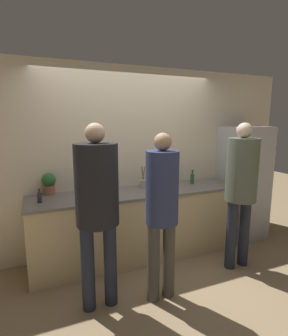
{
  "coord_description": "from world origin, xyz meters",
  "views": [
    {
      "loc": [
        -1.2,
        -2.79,
        1.85
      ],
      "look_at": [
        0.0,
        0.16,
        1.28
      ],
      "focal_mm": 28.0,
      "sensor_mm": 36.0,
      "label": 1
    }
  ],
  "objects_px": {
    "person_left": "(97,198)",
    "refrigerator": "(243,182)",
    "utensil_crock": "(143,183)",
    "bottle_dark": "(40,197)",
    "person_center": "(162,205)",
    "person_right": "(241,182)",
    "bottle_green": "(192,178)",
    "cup_yellow": "(89,190)",
    "fruit_bowl": "(98,195)",
    "potted_plant": "(49,183)"
  },
  "relations": [
    {
      "from": "utensil_crock",
      "to": "bottle_dark",
      "type": "relative_size",
      "value": 1.8
    },
    {
      "from": "person_center",
      "to": "potted_plant",
      "type": "distance_m",
      "value": 1.56
    },
    {
      "from": "fruit_bowl",
      "to": "potted_plant",
      "type": "relative_size",
      "value": 0.95
    },
    {
      "from": "fruit_bowl",
      "to": "potted_plant",
      "type": "xyz_separation_m",
      "value": [
        -0.53,
        0.42,
        0.11
      ]
    },
    {
      "from": "person_right",
      "to": "refrigerator",
      "type": "bearing_deg",
      "value": 45.74
    },
    {
      "from": "person_center",
      "to": "bottle_dark",
      "type": "xyz_separation_m",
      "value": [
        -1.13,
        0.86,
        -0.03
      ]
    },
    {
      "from": "bottle_green",
      "to": "bottle_dark",
      "type": "relative_size",
      "value": 1.25
    },
    {
      "from": "person_left",
      "to": "refrigerator",
      "type": "bearing_deg",
      "value": 17.94
    },
    {
      "from": "person_center",
      "to": "person_right",
      "type": "relative_size",
      "value": 0.95
    },
    {
      "from": "fruit_bowl",
      "to": "refrigerator",
      "type": "bearing_deg",
      "value": 4.02
    },
    {
      "from": "person_right",
      "to": "potted_plant",
      "type": "distance_m",
      "value": 2.4
    },
    {
      "from": "cup_yellow",
      "to": "potted_plant",
      "type": "relative_size",
      "value": 0.34
    },
    {
      "from": "bottle_green",
      "to": "potted_plant",
      "type": "distance_m",
      "value": 2.01
    },
    {
      "from": "bottle_dark",
      "to": "potted_plant",
      "type": "distance_m",
      "value": 0.35
    },
    {
      "from": "refrigerator",
      "to": "fruit_bowl",
      "type": "relative_size",
      "value": 6.73
    },
    {
      "from": "cup_yellow",
      "to": "fruit_bowl",
      "type": "bearing_deg",
      "value": -77.78
    },
    {
      "from": "utensil_crock",
      "to": "bottle_green",
      "type": "xyz_separation_m",
      "value": [
        0.76,
        -0.06,
        0.02
      ]
    },
    {
      "from": "refrigerator",
      "to": "person_left",
      "type": "height_order",
      "value": "person_left"
    },
    {
      "from": "bottle_green",
      "to": "bottle_dark",
      "type": "distance_m",
      "value": 2.12
    },
    {
      "from": "utensil_crock",
      "to": "person_right",
      "type": "bearing_deg",
      "value": -42.15
    },
    {
      "from": "utensil_crock",
      "to": "bottle_dark",
      "type": "bearing_deg",
      "value": -171.9
    },
    {
      "from": "person_left",
      "to": "fruit_bowl",
      "type": "distance_m",
      "value": 0.69
    },
    {
      "from": "person_center",
      "to": "bottle_dark",
      "type": "bearing_deg",
      "value": 142.81
    },
    {
      "from": "bottle_dark",
      "to": "cup_yellow",
      "type": "relative_size",
      "value": 1.76
    },
    {
      "from": "refrigerator",
      "to": "cup_yellow",
      "type": "distance_m",
      "value": 2.44
    },
    {
      "from": "refrigerator",
      "to": "bottle_green",
      "type": "height_order",
      "value": "refrigerator"
    },
    {
      "from": "bottle_dark",
      "to": "potted_plant",
      "type": "relative_size",
      "value": 0.6
    },
    {
      "from": "utensil_crock",
      "to": "potted_plant",
      "type": "relative_size",
      "value": 1.08
    },
    {
      "from": "refrigerator",
      "to": "bottle_green",
      "type": "distance_m",
      "value": 0.92
    },
    {
      "from": "fruit_bowl",
      "to": "cup_yellow",
      "type": "distance_m",
      "value": 0.29
    },
    {
      "from": "person_right",
      "to": "potted_plant",
      "type": "bearing_deg",
      "value": 155.68
    },
    {
      "from": "bottle_dark",
      "to": "potted_plant",
      "type": "xyz_separation_m",
      "value": [
        0.12,
        0.32,
        0.09
      ]
    },
    {
      "from": "person_right",
      "to": "bottle_green",
      "type": "bearing_deg",
      "value": 103.15
    },
    {
      "from": "person_right",
      "to": "bottle_dark",
      "type": "bearing_deg",
      "value": 163.84
    },
    {
      "from": "potted_plant",
      "to": "fruit_bowl",
      "type": "bearing_deg",
      "value": -38.16
    },
    {
      "from": "bottle_green",
      "to": "refrigerator",
      "type": "bearing_deg",
      "value": -4.03
    },
    {
      "from": "person_left",
      "to": "bottle_green",
      "type": "bearing_deg",
      "value": 28.61
    },
    {
      "from": "person_right",
      "to": "bottle_green",
      "type": "height_order",
      "value": "person_right"
    },
    {
      "from": "person_center",
      "to": "utensil_crock",
      "type": "relative_size",
      "value": 5.79
    },
    {
      "from": "utensil_crock",
      "to": "cup_yellow",
      "type": "height_order",
      "value": "utensil_crock"
    },
    {
      "from": "refrigerator",
      "to": "person_right",
      "type": "height_order",
      "value": "person_right"
    },
    {
      "from": "person_right",
      "to": "utensil_crock",
      "type": "height_order",
      "value": "person_right"
    },
    {
      "from": "person_left",
      "to": "cup_yellow",
      "type": "distance_m",
      "value": 0.95
    },
    {
      "from": "person_center",
      "to": "bottle_green",
      "type": "xyz_separation_m",
      "value": [
        0.99,
        0.99,
        -0.01
      ]
    },
    {
      "from": "person_left",
      "to": "potted_plant",
      "type": "distance_m",
      "value": 1.14
    },
    {
      "from": "person_left",
      "to": "cup_yellow",
      "type": "bearing_deg",
      "value": 84.86
    },
    {
      "from": "bottle_dark",
      "to": "person_left",
      "type": "bearing_deg",
      "value": -55.87
    },
    {
      "from": "bottle_dark",
      "to": "cup_yellow",
      "type": "xyz_separation_m",
      "value": [
        0.59,
        0.18,
        -0.02
      ]
    },
    {
      "from": "fruit_bowl",
      "to": "cup_yellow",
      "type": "height_order",
      "value": "fruit_bowl"
    },
    {
      "from": "person_center",
      "to": "bottle_green",
      "type": "distance_m",
      "value": 1.4
    }
  ]
}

